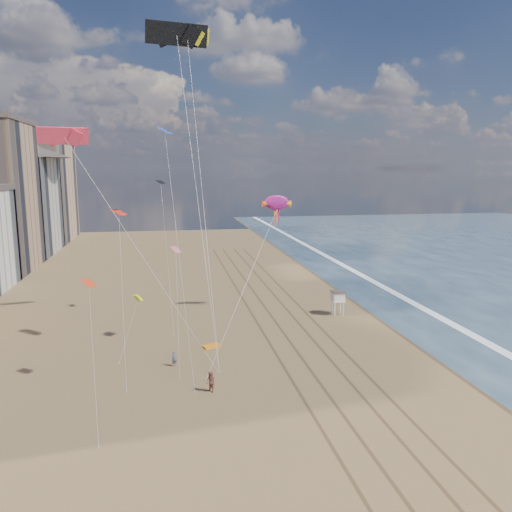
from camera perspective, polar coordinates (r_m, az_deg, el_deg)
The scene contains 11 objects.
ground at distance 38.15m, azimuth 10.92°, elevation -21.09°, with size 260.00×260.00×0.00m, color brown.
wet_sand at distance 79.44m, azimuth 13.36°, elevation -4.56°, with size 260.00×260.00×0.00m, color #42301E.
foam at distance 81.19m, azimuth 16.08°, elevation -4.36°, with size 260.00×260.00×0.00m, color white.
tracks at distance 65.14m, azimuth 3.46°, elevation -7.52°, with size 7.68×120.00×0.01m.
lifeguard_stand at distance 68.27m, azimuth 9.35°, elevation -4.60°, with size 1.82×1.82×3.29m.
grounded_kite at distance 56.50m, azimuth -5.12°, elevation -10.21°, with size 1.89×1.20×0.22m, color orange.
show_kite at distance 65.89m, azimuth 2.39°, elevation 6.08°, with size 7.54×10.43×26.99m.
kite_flyer_a at distance 51.58m, azimuth -9.32°, elevation -11.52°, with size 0.57×0.38×1.57m, color #505367.
kite_flyer_b at distance 45.60m, azimuth -5.20°, elevation -14.16°, with size 0.93×0.73×1.92m, color #97564D.
parafoils at distance 58.09m, azimuth -11.22°, elevation 21.67°, with size 16.95×10.42×13.48m.
small_kites at distance 53.76m, azimuth -13.04°, elevation 4.27°, with size 9.34×21.43×18.94m.
Camera 1 is at (-12.36, -30.32, 19.58)m, focal length 35.00 mm.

